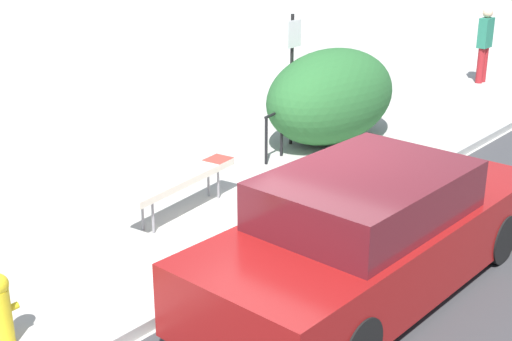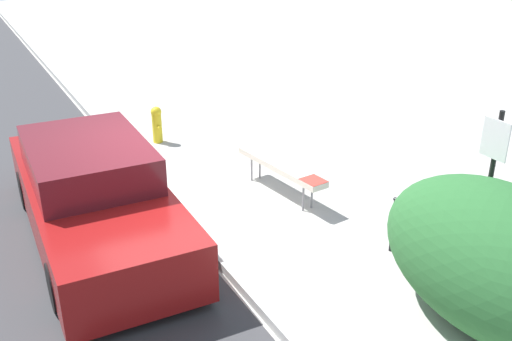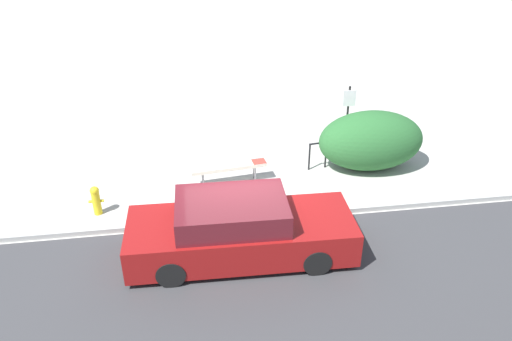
# 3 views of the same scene
# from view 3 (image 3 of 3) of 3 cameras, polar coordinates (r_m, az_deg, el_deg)

# --- Properties ---
(ground_plane) EXTENTS (60.00, 60.00, 0.00)m
(ground_plane) POSITION_cam_3_polar(r_m,az_deg,el_deg) (12.08, -2.02, -5.74)
(ground_plane) COLOR #ADAAA3
(curb) EXTENTS (60.00, 0.20, 0.13)m
(curb) POSITION_cam_3_polar(r_m,az_deg,el_deg) (12.04, -2.02, -5.49)
(curb) COLOR #A8A8A3
(curb) RESTS_ON ground_plane
(bench) EXTENTS (2.05, 0.57, 0.56)m
(bench) POSITION_cam_3_polar(r_m,az_deg,el_deg) (13.32, -3.09, 0.38)
(bench) COLOR gray
(bench) RESTS_ON ground_plane
(bike_rack) EXTENTS (0.55, 0.13, 0.83)m
(bike_rack) POSITION_cam_3_polar(r_m,az_deg,el_deg) (14.12, 7.07, 2.03)
(bike_rack) COLOR black
(bike_rack) RESTS_ON ground_plane
(sign_post) EXTENTS (0.36, 0.08, 2.30)m
(sign_post) POSITION_cam_3_polar(r_m,az_deg,el_deg) (14.26, 10.38, 5.97)
(sign_post) COLOR black
(sign_post) RESTS_ON ground_plane
(fire_hydrant) EXTENTS (0.36, 0.22, 0.77)m
(fire_hydrant) POSITION_cam_3_polar(r_m,az_deg,el_deg) (12.70, -17.82, -3.17)
(fire_hydrant) COLOR gold
(fire_hydrant) RESTS_ON ground_plane
(shrub_hedge) EXTENTS (2.96, 1.78, 1.67)m
(shrub_hedge) POSITION_cam_3_polar(r_m,az_deg,el_deg) (14.32, 12.99, 3.36)
(shrub_hedge) COLOR #28602D
(shrub_hedge) RESTS_ON ground_plane
(parked_car_near) EXTENTS (4.83, 1.86, 1.41)m
(parked_car_near) POSITION_cam_3_polar(r_m,az_deg,el_deg) (10.66, -1.95, -6.85)
(parked_car_near) COLOR black
(parked_car_near) RESTS_ON ground_plane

